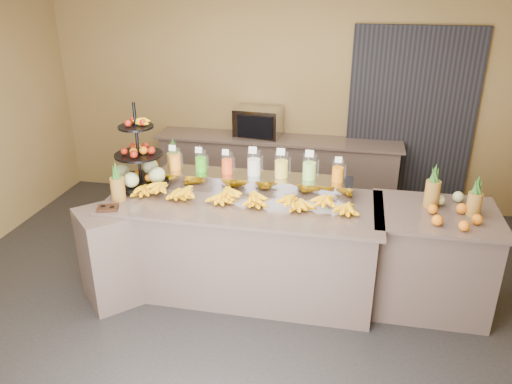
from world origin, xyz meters
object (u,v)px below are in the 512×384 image
(fruit_stand, at_px, (143,166))
(condiment_caddy, at_px, (108,208))
(right_fruit_pile, at_px, (451,207))
(oven_warmer, at_px, (258,123))
(pitcher_tray, at_px, (254,182))
(banana_heap, at_px, (240,193))

(fruit_stand, xyz_separation_m, condiment_caddy, (-0.11, -0.57, -0.20))
(right_fruit_pile, xyz_separation_m, oven_warmer, (-2.05, 1.89, 0.11))
(pitcher_tray, xyz_separation_m, banana_heap, (-0.07, -0.30, 0.01))
(condiment_caddy, xyz_separation_m, oven_warmer, (0.88, 2.36, 0.17))
(condiment_caddy, relative_size, right_fruit_pile, 0.38)
(fruit_stand, relative_size, right_fruit_pile, 1.78)
(fruit_stand, bearing_deg, banana_heap, -23.18)
(pitcher_tray, bearing_deg, fruit_stand, -173.50)
(right_fruit_pile, bearing_deg, condiment_caddy, -170.86)
(banana_heap, xyz_separation_m, fruit_stand, (-0.99, 0.18, 0.13))
(condiment_caddy, relative_size, oven_warmer, 0.31)
(right_fruit_pile, height_order, oven_warmer, oven_warmer)
(banana_heap, xyz_separation_m, oven_warmer, (-0.22, 1.97, 0.10))
(right_fruit_pile, relative_size, oven_warmer, 0.83)
(condiment_caddy, height_order, oven_warmer, oven_warmer)
(banana_heap, bearing_deg, condiment_caddy, -160.73)
(pitcher_tray, bearing_deg, banana_heap, -102.34)
(banana_heap, relative_size, oven_warmer, 3.85)
(fruit_stand, distance_m, right_fruit_pile, 2.82)
(pitcher_tray, relative_size, fruit_stand, 2.25)
(oven_warmer, bearing_deg, condiment_caddy, -105.80)
(banana_heap, distance_m, right_fruit_pile, 1.83)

